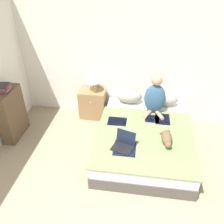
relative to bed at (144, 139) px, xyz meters
name	(u,v)px	position (x,y,z in m)	size (l,w,h in m)	color
wall_back	(136,60)	(-0.27, 1.14, 1.06)	(5.78, 0.05, 2.55)	silver
bed	(144,139)	(0.00, 0.00, 0.00)	(1.66, 2.14, 0.43)	#4C4742
pillow_near	(129,96)	(-0.36, 0.90, 0.36)	(0.52, 0.30, 0.27)	gray
pillow_far	(165,99)	(0.36, 0.90, 0.36)	(0.52, 0.30, 0.27)	gray
person_sitting	(155,97)	(0.14, 0.58, 0.56)	(0.40, 0.39, 0.79)	#33567A
cat_tabby	(167,138)	(0.35, -0.30, 0.31)	(0.20, 0.54, 0.17)	brown
laptop_open	(124,144)	(-0.33, -0.51, 0.27)	(0.39, 0.37, 0.25)	black
nightstand	(93,104)	(-1.14, 0.89, 0.10)	(0.55, 0.37, 0.63)	#937047
table_lamp	(93,78)	(-1.12, 0.89, 0.72)	(0.31, 0.31, 0.41)	tan
bookshelf	(12,114)	(-2.51, 0.03, 0.28)	(0.24, 0.66, 0.99)	brown
book_stack_top	(4,88)	(-2.52, 0.03, 0.84)	(0.21, 0.24, 0.13)	#334C8E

